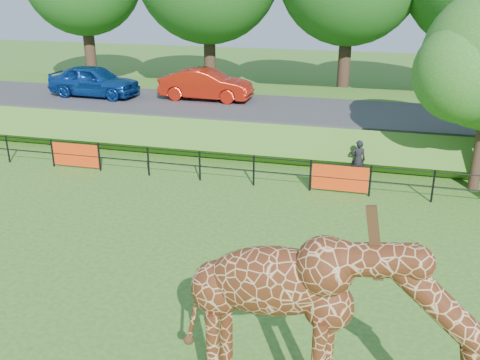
{
  "coord_description": "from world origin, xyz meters",
  "views": [
    {
      "loc": [
        3.95,
        -9.21,
        7.0
      ],
      "look_at": [
        0.7,
        3.35,
        2.0
      ],
      "focal_mm": 40.0,
      "sensor_mm": 36.0,
      "label": 1
    }
  ],
  "objects_px": {
    "visitor": "(358,159)",
    "car_red": "(206,85)",
    "car_blue": "(94,81)",
    "giraffe": "(334,337)"
  },
  "relations": [
    {
      "from": "car_blue",
      "to": "visitor",
      "type": "distance_m",
      "value": 13.76
    },
    {
      "from": "giraffe",
      "to": "visitor",
      "type": "bearing_deg",
      "value": 96.82
    },
    {
      "from": "car_red",
      "to": "giraffe",
      "type": "bearing_deg",
      "value": -155.06
    },
    {
      "from": "car_blue",
      "to": "car_red",
      "type": "bearing_deg",
      "value": -79.99
    },
    {
      "from": "car_red",
      "to": "visitor",
      "type": "distance_m",
      "value": 9.13
    },
    {
      "from": "car_red",
      "to": "visitor",
      "type": "bearing_deg",
      "value": -123.69
    },
    {
      "from": "giraffe",
      "to": "car_red",
      "type": "xyz_separation_m",
      "value": [
        -7.56,
        17.06,
        0.34
      ]
    },
    {
      "from": "visitor",
      "to": "car_red",
      "type": "bearing_deg",
      "value": -40.79
    },
    {
      "from": "car_blue",
      "to": "visitor",
      "type": "relative_size",
      "value": 3.05
    },
    {
      "from": "car_blue",
      "to": "car_red",
      "type": "relative_size",
      "value": 1.02
    }
  ]
}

